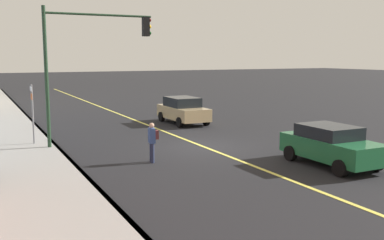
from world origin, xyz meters
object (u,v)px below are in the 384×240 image
traffic_light_mast (88,52)px  street_sign_post (33,110)px  car_tan (183,110)px  car_green (331,145)px  pedestrian_with_backpack (152,140)px

traffic_light_mast → street_sign_post: traffic_light_mast is taller
car_tan → street_sign_post: 9.80m
car_green → car_tan: 12.13m
car_green → pedestrian_with_backpack: bearing=59.4°
traffic_light_mast → street_sign_post: size_ratio=2.18×
traffic_light_mast → street_sign_post: bearing=63.7°
car_green → street_sign_post: size_ratio=1.42×
car_green → pedestrian_with_backpack: size_ratio=2.59×
car_green → traffic_light_mast: 11.05m
car_tan → traffic_light_mast: (-4.58, 6.82, 3.46)m
car_tan → street_sign_post: bearing=110.6°
car_tan → pedestrian_with_backpack: 10.22m
car_tan → traffic_light_mast: 8.92m
car_tan → street_sign_post: street_sign_post is taller
pedestrian_with_backpack → car_tan: bearing=-31.9°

